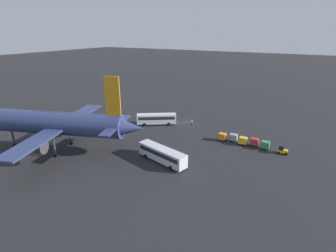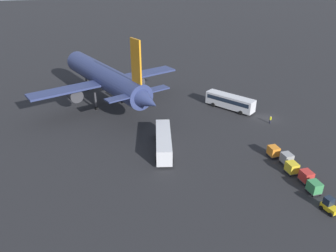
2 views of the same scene
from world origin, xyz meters
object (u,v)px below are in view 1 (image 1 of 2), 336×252
object	(u,v)px
baggage_tug	(282,150)
cargo_cart_red	(255,142)
worker_person	(192,122)
cargo_cart_grey	(234,137)
airplane	(55,124)
shuttle_bus_near	(156,118)
cargo_cart_yellow	(243,141)
cargo_cart_orange	(222,136)
shuttle_bus_far	(162,154)
cargo_cart_green	(265,145)

from	to	relation	value
baggage_tug	cargo_cart_red	xyz separation A→B (m)	(6.72, -1.22, 0.25)
worker_person	cargo_cart_grey	xyz separation A→B (m)	(-15.08, 6.37, 0.32)
airplane	baggage_tug	bearing A→B (deg)	-171.66
shuttle_bus_near	cargo_cart_grey	distance (m)	25.01
cargo_cart_yellow	airplane	bearing A→B (deg)	33.49
shuttle_bus_near	cargo_cart_yellow	world-z (taller)	shuttle_bus_near
shuttle_bus_near	cargo_cart_red	bearing A→B (deg)	143.61
airplane	baggage_tug	xyz separation A→B (m)	(-48.20, -25.10, -6.12)
airplane	shuttle_bus_near	world-z (taller)	airplane
shuttle_bus_near	cargo_cart_orange	bearing A→B (deg)	140.80
worker_person	cargo_cart_yellow	size ratio (longest dim) A/B	0.84
cargo_cart_red	cargo_cart_yellow	size ratio (longest dim) A/B	1.00
shuttle_bus_near	worker_person	size ratio (longest dim) A/B	6.72
cargo_cart_yellow	cargo_cart_orange	bearing A→B (deg)	-0.65
shuttle_bus_far	cargo_cart_green	xyz separation A→B (m)	(-19.01, -18.40, -0.82)
worker_person	shuttle_bus_far	bearing A→B (deg)	99.68
cargo_cart_yellow	cargo_cart_orange	xyz separation A→B (m)	(5.54, -0.06, 0.00)
worker_person	cargo_cart_red	size ratio (longest dim) A/B	0.84
shuttle_bus_near	shuttle_bus_far	distance (m)	25.12
shuttle_bus_near	baggage_tug	xyz separation A→B (m)	(-37.21, 2.85, -1.08)
shuttle_bus_near	worker_person	xyz separation A→B (m)	(-9.87, -4.97, -1.15)
cargo_cart_yellow	shuttle_bus_far	bearing A→B (deg)	53.71
cargo_cart_red	cargo_cart_grey	xyz separation A→B (m)	(5.54, -0.22, 0.00)
cargo_cart_grey	baggage_tug	bearing A→B (deg)	173.27
cargo_cart_red	cargo_cart_orange	bearing A→B (deg)	4.50
worker_person	baggage_tug	bearing A→B (deg)	164.04
shuttle_bus_far	cargo_cart_grey	world-z (taller)	shuttle_bus_far
cargo_cart_red	cargo_cart_yellow	world-z (taller)	same
airplane	worker_person	distance (m)	39.46
airplane	worker_person	bearing A→B (deg)	-141.54
airplane	cargo_cart_red	size ratio (longest dim) A/B	20.91
cargo_cart_red	cargo_cart_grey	distance (m)	5.54
shuttle_bus_near	worker_person	bearing A→B (deg)	173.37
cargo_cart_grey	cargo_cart_orange	size ratio (longest dim) A/B	1.00
cargo_cart_orange	baggage_tug	bearing A→B (deg)	177.83
baggage_tug	worker_person	distance (m)	28.43
baggage_tug	cargo_cart_yellow	bearing A→B (deg)	-11.87
shuttle_bus_near	shuttle_bus_far	bearing A→B (deg)	91.22
cargo_cart_green	shuttle_bus_far	bearing A→B (deg)	44.07
baggage_tug	cargo_cart_red	bearing A→B (deg)	-19.12
shuttle_bus_near	cargo_cart_grey	xyz separation A→B (m)	(-24.95, 1.40, -0.83)
baggage_tug	cargo_cart_orange	bearing A→B (deg)	-10.98
worker_person	cargo_cart_yellow	bearing A→B (deg)	157.73
worker_person	cargo_cart_red	xyz separation A→B (m)	(-20.62, 6.59, 0.32)
baggage_tug	cargo_cart_red	world-z (taller)	baggage_tug
cargo_cart_green	cargo_cart_red	distance (m)	2.85
baggage_tug	shuttle_bus_far	bearing A→B (deg)	29.04
worker_person	cargo_cart_orange	world-z (taller)	cargo_cart_orange
shuttle_bus_far	cargo_cart_red	size ratio (longest dim) A/B	6.33
cargo_cart_green	cargo_cart_yellow	size ratio (longest dim) A/B	1.00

